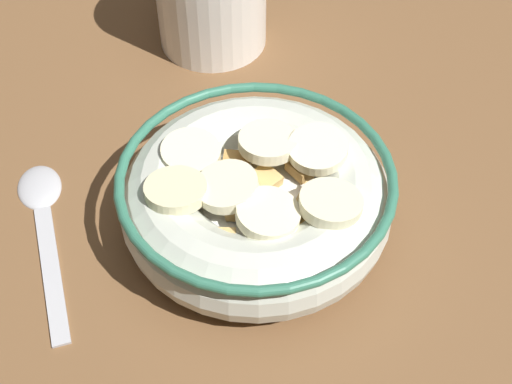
% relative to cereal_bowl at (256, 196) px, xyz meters
% --- Properties ---
extents(ground_plane, '(0.97, 0.97, 0.02)m').
position_rel_cereal_bowl_xyz_m(ground_plane, '(0.00, -0.00, -0.04)').
color(ground_plane, brown).
extents(cereal_bowl, '(0.16, 0.16, 0.06)m').
position_rel_cereal_bowl_xyz_m(cereal_bowl, '(0.00, 0.00, 0.00)').
color(cereal_bowl, beige).
rests_on(cereal_bowl, ground_plane).
extents(spoon, '(0.14, 0.06, 0.01)m').
position_rel_cereal_bowl_xyz_m(spoon, '(0.08, 0.10, -0.02)').
color(spoon, '#B7B7BC').
rests_on(spoon, ground_plane).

